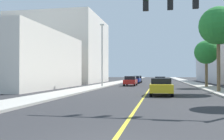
# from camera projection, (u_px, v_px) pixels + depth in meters

# --- Properties ---
(ground) EXTENTS (192.00, 192.00, 0.00)m
(ground) POSITION_uv_depth(u_px,v_px,m) (153.00, 84.00, 46.97)
(ground) COLOR #2D2D30
(sidewalk_left) EXTENTS (2.86, 168.00, 0.15)m
(sidewalk_left) POSITION_uv_depth(u_px,v_px,m) (114.00, 83.00, 48.38)
(sidewalk_left) COLOR #B2ADA3
(sidewalk_left) RESTS_ON ground
(sidewalk_right) EXTENTS (2.86, 168.00, 0.15)m
(sidewalk_right) POSITION_uv_depth(u_px,v_px,m) (195.00, 84.00, 45.56)
(sidewalk_right) COLOR #B2ADA3
(sidewalk_right) RESTS_ON ground
(lane_marking_center) EXTENTS (0.16, 144.00, 0.01)m
(lane_marking_center) POSITION_uv_depth(u_px,v_px,m) (153.00, 84.00, 46.97)
(lane_marking_center) COLOR yellow
(lane_marking_center) RESTS_ON ground
(building_left_far) EXTENTS (17.44, 17.76, 13.86)m
(building_left_far) POSITION_uv_depth(u_px,v_px,m) (61.00, 51.00, 54.81)
(building_left_far) COLOR silver
(building_left_far) RESTS_ON ground
(traffic_signal_mast) EXTENTS (7.84, 0.36, 6.55)m
(traffic_signal_mast) POSITION_uv_depth(u_px,v_px,m) (211.00, 16.00, 13.52)
(traffic_signal_mast) COLOR gray
(traffic_signal_mast) RESTS_ON sidewalk_right
(street_lamp) EXTENTS (0.56, 0.28, 8.61)m
(street_lamp) POSITION_uv_depth(u_px,v_px,m) (102.00, 52.00, 34.52)
(street_lamp) COLOR gray
(street_lamp) RESTS_ON sidewalk_left
(palm_mid) EXTENTS (3.76, 3.76, 8.36)m
(palm_mid) POSITION_uv_depth(u_px,v_px,m) (218.00, 26.00, 24.68)
(palm_mid) COLOR brown
(palm_mid) RESTS_ON sidewalk_right
(palm_far) EXTENTS (3.12, 3.12, 6.16)m
(palm_far) POSITION_uv_depth(u_px,v_px,m) (206.00, 53.00, 33.18)
(palm_far) COLOR brown
(palm_far) RESTS_ON sidewalk_right
(car_red) EXTENTS (1.82, 4.49, 1.50)m
(car_red) POSITION_uv_depth(u_px,v_px,m) (131.00, 81.00, 38.97)
(car_red) COLOR red
(car_red) RESTS_ON ground
(car_yellow) EXTENTS (1.96, 4.16, 1.49)m
(car_yellow) POSITION_uv_depth(u_px,v_px,m) (161.00, 87.00, 21.63)
(car_yellow) COLOR gold
(car_yellow) RESTS_ON ground
(car_silver) EXTENTS (2.04, 4.46, 1.42)m
(car_silver) POSITION_uv_depth(u_px,v_px,m) (160.00, 81.00, 41.00)
(car_silver) COLOR #BCBCC1
(car_silver) RESTS_ON ground
(car_blue) EXTENTS (1.87, 4.30, 1.45)m
(car_blue) POSITION_uv_depth(u_px,v_px,m) (135.00, 80.00, 48.45)
(car_blue) COLOR #1E389E
(car_blue) RESTS_ON ground
(car_gray) EXTENTS (1.92, 4.26, 1.45)m
(car_gray) POSITION_uv_depth(u_px,v_px,m) (138.00, 79.00, 54.36)
(car_gray) COLOR slate
(car_gray) RESTS_ON ground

